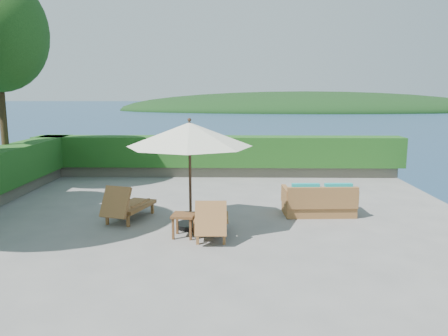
{
  "coord_description": "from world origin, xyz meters",
  "views": [
    {
      "loc": [
        0.49,
        -9.06,
        2.8
      ],
      "look_at": [
        0.3,
        0.8,
        1.1
      ],
      "focal_mm": 35.0,
      "sensor_mm": 36.0,
      "label": 1
    }
  ],
  "objects_px": {
    "wicker_loveseat": "(319,202)",
    "side_table": "(184,218)",
    "lounge_left": "(127,205)",
    "lounge_right": "(211,220)",
    "patio_umbrella": "(190,135)"
  },
  "relations": [
    {
      "from": "wicker_loveseat",
      "to": "side_table",
      "type": "bearing_deg",
      "value": -153.97
    },
    {
      "from": "side_table",
      "to": "wicker_loveseat",
      "type": "bearing_deg",
      "value": 28.72
    },
    {
      "from": "lounge_left",
      "to": "wicker_loveseat",
      "type": "distance_m",
      "value": 4.36
    },
    {
      "from": "side_table",
      "to": "wicker_loveseat",
      "type": "relative_size",
      "value": 0.29
    },
    {
      "from": "lounge_left",
      "to": "side_table",
      "type": "bearing_deg",
      "value": -21.5
    },
    {
      "from": "lounge_left",
      "to": "lounge_right",
      "type": "distance_m",
      "value": 2.22
    },
    {
      "from": "side_table",
      "to": "lounge_right",
      "type": "bearing_deg",
      "value": -2.18
    },
    {
      "from": "lounge_left",
      "to": "lounge_right",
      "type": "relative_size",
      "value": 1.1
    },
    {
      "from": "patio_umbrella",
      "to": "wicker_loveseat",
      "type": "distance_m",
      "value": 3.46
    },
    {
      "from": "patio_umbrella",
      "to": "lounge_right",
      "type": "distance_m",
      "value": 1.78
    },
    {
      "from": "lounge_left",
      "to": "side_table",
      "type": "height_order",
      "value": "lounge_left"
    },
    {
      "from": "patio_umbrella",
      "to": "side_table",
      "type": "relative_size",
      "value": 5.65
    },
    {
      "from": "patio_umbrella",
      "to": "lounge_right",
      "type": "bearing_deg",
      "value": -53.29
    },
    {
      "from": "side_table",
      "to": "wicker_loveseat",
      "type": "distance_m",
      "value": 3.38
    },
    {
      "from": "patio_umbrella",
      "to": "lounge_right",
      "type": "xyz_separation_m",
      "value": [
        0.47,
        -0.63,
        -1.6
      ]
    }
  ]
}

